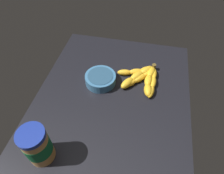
# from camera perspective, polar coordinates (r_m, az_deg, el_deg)

# --- Properties ---
(ground_plane) EXTENTS (0.88, 0.66, 0.05)m
(ground_plane) POSITION_cam_1_polar(r_m,az_deg,el_deg) (0.88, -0.17, -4.89)
(ground_plane) COLOR black
(banana_bunch) EXTENTS (0.21, 0.19, 0.04)m
(banana_bunch) POSITION_cam_1_polar(r_m,az_deg,el_deg) (0.94, 8.76, 2.64)
(banana_bunch) COLOR gold
(banana_bunch) RESTS_ON ground_plane
(peanut_butter_jar) EXTENTS (0.09, 0.09, 0.16)m
(peanut_butter_jar) POSITION_cam_1_polar(r_m,az_deg,el_deg) (0.71, -20.65, -15.43)
(peanut_butter_jar) COLOR #BF8442
(peanut_butter_jar) RESTS_ON ground_plane
(small_bowl) EXTENTS (0.14, 0.14, 0.05)m
(small_bowl) POSITION_cam_1_polar(r_m,az_deg,el_deg) (0.92, -3.31, 2.37)
(small_bowl) COLOR teal
(small_bowl) RESTS_ON ground_plane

